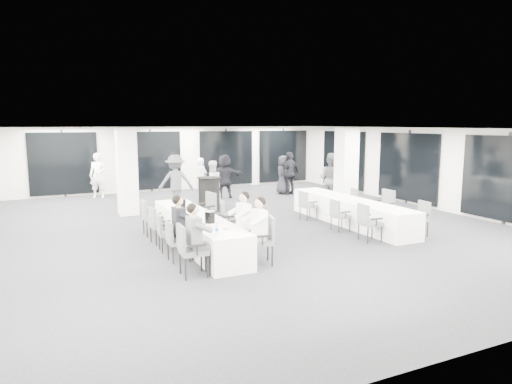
# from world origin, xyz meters

# --- Properties ---
(room) EXTENTS (14.04, 16.04, 2.84)m
(room) POSITION_xyz_m (0.89, 1.11, 1.39)
(room) COLOR #222227
(room) RESTS_ON ground
(column_left) EXTENTS (0.60, 0.60, 2.80)m
(column_left) POSITION_xyz_m (-2.80, 3.20, 1.40)
(column_left) COLOR white
(column_left) RESTS_ON floor
(column_right) EXTENTS (0.60, 0.60, 2.80)m
(column_right) POSITION_xyz_m (4.20, 1.00, 1.40)
(column_right) COLOR white
(column_right) RESTS_ON floor
(banquet_table_main) EXTENTS (0.90, 5.00, 0.75)m
(banquet_table_main) POSITION_xyz_m (-1.94, -1.41, 0.38)
(banquet_table_main) COLOR white
(banquet_table_main) RESTS_ON floor
(banquet_table_side) EXTENTS (0.90, 5.00, 0.75)m
(banquet_table_side) POSITION_xyz_m (2.88, -1.04, 0.38)
(banquet_table_side) COLOR white
(banquet_table_side) RESTS_ON floor
(cocktail_table) EXTENTS (0.82, 0.82, 1.14)m
(cocktail_table) POSITION_xyz_m (-0.18, 2.73, 0.58)
(cocktail_table) COLOR black
(cocktail_table) RESTS_ON floor
(chair_main_left_near) EXTENTS (0.54, 0.60, 1.03)m
(chair_main_left_near) POSITION_xyz_m (-2.78, -3.55, 0.59)
(chair_main_left_near) COLOR #4A4D51
(chair_main_left_near) RESTS_ON floor
(chair_main_left_second) EXTENTS (0.45, 0.51, 0.87)m
(chair_main_left_second) POSITION_xyz_m (-2.76, -2.47, 0.50)
(chair_main_left_second) COLOR #4A4D51
(chair_main_left_second) RESTS_ON floor
(chair_main_left_mid) EXTENTS (0.46, 0.51, 0.87)m
(chair_main_left_mid) POSITION_xyz_m (-2.76, -1.58, 0.49)
(chair_main_left_mid) COLOR #4A4D51
(chair_main_left_mid) RESTS_ON floor
(chair_main_left_fourth) EXTENTS (0.51, 0.55, 0.91)m
(chair_main_left_fourth) POSITION_xyz_m (-2.77, -0.85, 0.52)
(chair_main_left_fourth) COLOR #4A4D51
(chair_main_left_fourth) RESTS_ON floor
(chair_main_left_far) EXTENTS (0.49, 0.54, 0.95)m
(chair_main_left_far) POSITION_xyz_m (-2.77, 0.08, 0.54)
(chair_main_left_far) COLOR #4A4D51
(chair_main_left_far) RESTS_ON floor
(chair_main_right_near) EXTENTS (0.62, 0.65, 1.02)m
(chair_main_right_near) POSITION_xyz_m (-1.10, -3.44, 0.58)
(chair_main_right_near) COLOR #4A4D51
(chair_main_right_near) RESTS_ON floor
(chair_main_right_second) EXTENTS (0.44, 0.50, 0.87)m
(chair_main_right_second) POSITION_xyz_m (-1.11, -2.60, 0.50)
(chair_main_right_second) COLOR #4A4D51
(chair_main_right_second) RESTS_ON floor
(chair_main_right_mid) EXTENTS (0.57, 0.62, 1.01)m
(chair_main_right_mid) POSITION_xyz_m (-1.10, -1.80, 0.58)
(chair_main_right_mid) COLOR #4A4D51
(chair_main_right_mid) RESTS_ON floor
(chair_main_right_fourth) EXTENTS (0.55, 0.57, 0.90)m
(chair_main_right_fourth) POSITION_xyz_m (-1.11, -0.70, 0.52)
(chair_main_right_fourth) COLOR #4A4D51
(chair_main_right_fourth) RESTS_ON floor
(chair_main_right_far) EXTENTS (0.61, 0.64, 1.01)m
(chair_main_right_far) POSITION_xyz_m (-1.10, 0.28, 0.58)
(chair_main_right_far) COLOR #4A4D51
(chair_main_right_far) RESTS_ON floor
(chair_side_left_near) EXTENTS (0.52, 0.57, 0.96)m
(chair_side_left_near) POSITION_xyz_m (2.04, -2.90, 0.55)
(chair_side_left_near) COLOR #4A4D51
(chair_side_left_near) RESTS_ON floor
(chair_side_left_mid) EXTENTS (0.44, 0.50, 0.87)m
(chair_side_left_mid) POSITION_xyz_m (2.05, -1.64, 0.50)
(chair_side_left_mid) COLOR #4A4D51
(chair_side_left_mid) RESTS_ON floor
(chair_side_left_far) EXTENTS (0.48, 0.53, 0.88)m
(chair_side_left_far) POSITION_xyz_m (2.05, 0.04, 0.50)
(chair_side_left_far) COLOR #4A4D51
(chair_side_left_far) RESTS_ON floor
(chair_side_right_near) EXTENTS (0.50, 0.55, 0.91)m
(chair_side_right_near) POSITION_xyz_m (3.71, -2.97, 0.52)
(chair_side_right_near) COLOR #4A4D51
(chair_side_right_near) RESTS_ON floor
(chair_side_right_mid) EXTENTS (0.53, 0.60, 1.03)m
(chair_side_right_mid) POSITION_xyz_m (3.72, -1.56, 0.59)
(chair_side_right_mid) COLOR #4A4D51
(chair_side_right_mid) RESTS_ON floor
(chair_side_right_far) EXTENTS (0.51, 0.54, 0.87)m
(chair_side_right_far) POSITION_xyz_m (3.70, 0.03, 0.50)
(chair_side_right_far) COLOR #4A4D51
(chair_side_right_far) RESTS_ON floor
(seated_guest_a) EXTENTS (0.50, 0.38, 1.44)m
(seated_guest_a) POSITION_xyz_m (-2.61, -3.55, 0.81)
(seated_guest_a) COLOR #56575D
(seated_guest_a) RESTS_ON floor
(seated_guest_b) EXTENTS (0.50, 0.38, 1.44)m
(seated_guest_b) POSITION_xyz_m (-2.61, -2.47, 0.81)
(seated_guest_b) COLOR black
(seated_guest_b) RESTS_ON floor
(seated_guest_c) EXTENTS (0.50, 0.38, 1.44)m
(seated_guest_c) POSITION_xyz_m (-1.27, -3.42, 0.81)
(seated_guest_c) COLOR white
(seated_guest_c) RESTS_ON floor
(seated_guest_d) EXTENTS (0.50, 0.38, 1.44)m
(seated_guest_d) POSITION_xyz_m (-1.27, -2.60, 0.81)
(seated_guest_d) COLOR white
(seated_guest_d) RESTS_ON floor
(standing_guest_a) EXTENTS (0.84, 0.81, 1.78)m
(standing_guest_a) POSITION_xyz_m (0.54, 5.68, 0.89)
(standing_guest_a) COLOR white
(standing_guest_a) RESTS_ON floor
(standing_guest_b) EXTENTS (0.91, 0.59, 1.83)m
(standing_guest_b) POSITION_xyz_m (0.30, 3.79, 0.91)
(standing_guest_b) COLOR white
(standing_guest_b) RESTS_ON floor
(standing_guest_c) EXTENTS (1.49, 0.98, 2.12)m
(standing_guest_c) POSITION_xyz_m (-1.07, 3.68, 1.06)
(standing_guest_c) COLOR #56575D
(standing_guest_c) RESTS_ON floor
(standing_guest_d) EXTENTS (1.34, 1.02, 2.02)m
(standing_guest_d) POSITION_xyz_m (4.04, 4.66, 1.01)
(standing_guest_d) COLOR black
(standing_guest_d) RESTS_ON floor
(standing_guest_e) EXTENTS (0.55, 0.89, 1.83)m
(standing_guest_e) POSITION_xyz_m (3.84, 4.91, 0.91)
(standing_guest_e) COLOR black
(standing_guest_e) RESTS_ON floor
(standing_guest_f) EXTENTS (1.91, 1.00, 1.98)m
(standing_guest_f) POSITION_xyz_m (1.27, 5.00, 0.99)
(standing_guest_f) COLOR black
(standing_guest_f) RESTS_ON floor
(standing_guest_g) EXTENTS (0.90, 0.81, 2.03)m
(standing_guest_g) POSITION_xyz_m (-3.29, 7.20, 1.01)
(standing_guest_g) COLOR white
(standing_guest_g) RESTS_ON floor
(standing_guest_h) EXTENTS (1.05, 1.20, 2.13)m
(standing_guest_h) POSITION_xyz_m (4.25, 2.00, 1.07)
(standing_guest_h) COLOR #56575D
(standing_guest_h) RESTS_ON floor
(ice_bucket_near) EXTENTS (0.23, 0.23, 0.26)m
(ice_bucket_near) POSITION_xyz_m (-1.93, -2.37, 0.88)
(ice_bucket_near) COLOR black
(ice_bucket_near) RESTS_ON banquet_table_main
(ice_bucket_far) EXTENTS (0.22, 0.22, 0.25)m
(ice_bucket_far) POSITION_xyz_m (-2.03, -0.41, 0.88)
(ice_bucket_far) COLOR black
(ice_bucket_far) RESTS_ON banquet_table_main
(water_bottle_a) EXTENTS (0.07, 0.07, 0.22)m
(water_bottle_a) POSITION_xyz_m (-2.15, -3.42, 0.86)
(water_bottle_a) COLOR silver
(water_bottle_a) RESTS_ON banquet_table_main
(water_bottle_b) EXTENTS (0.06, 0.06, 0.20)m
(water_bottle_b) POSITION_xyz_m (-1.85, -0.83, 0.85)
(water_bottle_b) COLOR silver
(water_bottle_b) RESTS_ON banquet_table_main
(water_bottle_c) EXTENTS (0.06, 0.06, 0.20)m
(water_bottle_c) POSITION_xyz_m (-1.92, 0.57, 0.85)
(water_bottle_c) COLOR silver
(water_bottle_c) RESTS_ON banquet_table_main
(plate_a) EXTENTS (0.21, 0.21, 0.03)m
(plate_a) POSITION_xyz_m (-2.10, -2.81, 0.76)
(plate_a) COLOR white
(plate_a) RESTS_ON banquet_table_main
(plate_b) EXTENTS (0.22, 0.22, 0.03)m
(plate_b) POSITION_xyz_m (-1.83, -3.13, 0.76)
(plate_b) COLOR white
(plate_b) RESTS_ON banquet_table_main
(plate_c) EXTENTS (0.21, 0.21, 0.03)m
(plate_c) POSITION_xyz_m (-1.81, -1.93, 0.76)
(plate_c) COLOR white
(plate_c) RESTS_ON banquet_table_main
(wine_glass) EXTENTS (0.08, 0.08, 0.20)m
(wine_glass) POSITION_xyz_m (-1.67, -3.35, 0.90)
(wine_glass) COLOR silver
(wine_glass) RESTS_ON banquet_table_main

